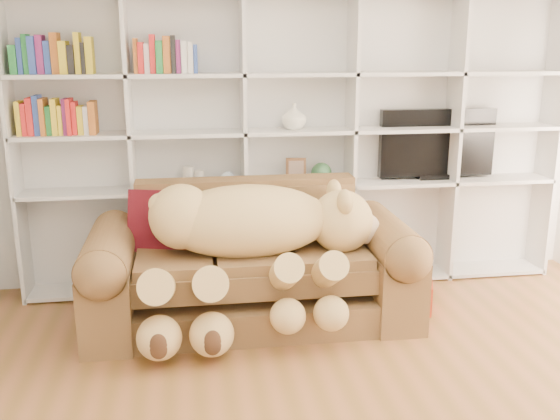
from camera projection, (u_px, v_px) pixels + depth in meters
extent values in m
cube|color=white|center=(294.00, 122.00, 5.20)|extent=(5.00, 0.02, 2.70)
cube|color=silver|center=(294.00, 140.00, 5.21)|extent=(4.40, 0.03, 2.40)
cube|color=silver|center=(13.00, 150.00, 4.74)|extent=(0.03, 0.35, 2.40)
cube|color=silver|center=(132.00, 147.00, 4.87)|extent=(0.03, 0.35, 2.40)
cube|color=silver|center=(244.00, 145.00, 4.99)|extent=(0.03, 0.35, 2.40)
cube|color=silver|center=(350.00, 142.00, 5.12)|extent=(0.03, 0.35, 2.40)
cube|color=silver|center=(452.00, 140.00, 5.25)|extent=(0.03, 0.35, 2.40)
cube|color=silver|center=(549.00, 137.00, 5.37)|extent=(0.03, 0.35, 2.40)
cube|color=silver|center=(297.00, 278.00, 5.36)|extent=(4.40, 0.35, 0.03)
cube|color=silver|center=(298.00, 185.00, 5.15)|extent=(4.40, 0.35, 0.03)
cube|color=silver|center=(298.00, 131.00, 5.03)|extent=(4.40, 0.35, 0.03)
cube|color=silver|center=(298.00, 74.00, 4.91)|extent=(4.40, 0.35, 0.03)
cube|color=brown|center=(253.00, 305.00, 4.60)|extent=(2.24, 0.91, 0.24)
cube|color=brown|center=(253.00, 261.00, 4.49)|extent=(1.67, 0.75, 0.32)
cube|color=brown|center=(246.00, 215.00, 4.83)|extent=(1.67, 0.21, 0.59)
cube|color=brown|center=(111.00, 291.00, 4.41)|extent=(0.34, 1.02, 0.59)
cube|color=brown|center=(385.00, 275.00, 4.70)|extent=(0.34, 1.02, 0.59)
cylinder|color=brown|center=(108.00, 251.00, 4.33)|extent=(0.34, 0.96, 0.34)
cylinder|color=brown|center=(387.00, 238.00, 4.62)|extent=(0.34, 0.96, 0.34)
ellipsoid|color=#E3B571|center=(247.00, 221.00, 4.37)|extent=(1.19, 0.58, 0.52)
sphere|color=#E3B571|center=(182.00, 217.00, 4.29)|extent=(0.45, 0.45, 0.45)
sphere|color=#E3B571|center=(341.00, 221.00, 4.48)|extent=(0.45, 0.45, 0.45)
sphere|color=tan|center=(365.00, 228.00, 4.52)|extent=(0.23, 0.23, 0.23)
sphere|color=#3E2616|center=(376.00, 229.00, 4.53)|extent=(0.07, 0.07, 0.07)
ellipsoid|color=#E3B571|center=(345.00, 202.00, 4.27)|extent=(0.11, 0.18, 0.18)
ellipsoid|color=#E3B571|center=(334.00, 191.00, 4.58)|extent=(0.11, 0.18, 0.18)
sphere|color=#E3B571|center=(160.00, 204.00, 4.25)|extent=(0.15, 0.15, 0.15)
cylinder|color=#E3B571|center=(284.00, 274.00, 4.14)|extent=(0.20, 0.55, 0.40)
cylinder|color=#E3B571|center=(326.00, 272.00, 4.18)|extent=(0.20, 0.55, 0.40)
cylinder|color=#E3B571|center=(158.00, 287.00, 4.03)|extent=(0.23, 0.64, 0.47)
cylinder|color=#E3B571|center=(209.00, 284.00, 4.08)|extent=(0.23, 0.64, 0.47)
sphere|color=#E3B571|center=(288.00, 317.00, 4.03)|extent=(0.24, 0.24, 0.24)
sphere|color=#E3B571|center=(332.00, 314.00, 4.07)|extent=(0.24, 0.24, 0.24)
sphere|color=#E3B571|center=(159.00, 337.00, 3.93)|extent=(0.29, 0.29, 0.29)
sphere|color=#E3B571|center=(212.00, 334.00, 3.98)|extent=(0.29, 0.29, 0.29)
cube|color=#4E0D14|center=(161.00, 221.00, 4.55)|extent=(0.50, 0.36, 0.48)
cube|color=#BB3319|center=(413.00, 296.00, 4.78)|extent=(0.36, 0.34, 0.23)
cube|color=black|center=(437.00, 143.00, 5.29)|extent=(1.00, 0.08, 0.57)
cube|color=black|center=(435.00, 176.00, 5.36)|extent=(0.33, 0.18, 0.04)
cube|color=#55361D|center=(296.00, 170.00, 5.11)|extent=(0.17, 0.04, 0.20)
sphere|color=#305D37|center=(321.00, 173.00, 5.15)|extent=(0.17, 0.17, 0.17)
cylinder|color=beige|center=(189.00, 177.00, 4.99)|extent=(0.10, 0.10, 0.17)
cylinder|color=beige|center=(200.00, 179.00, 5.01)|extent=(0.09, 0.09, 0.14)
sphere|color=silver|center=(228.00, 178.00, 5.04)|extent=(0.12, 0.12, 0.12)
imported|color=white|center=(294.00, 116.00, 5.00)|extent=(0.24, 0.24, 0.21)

